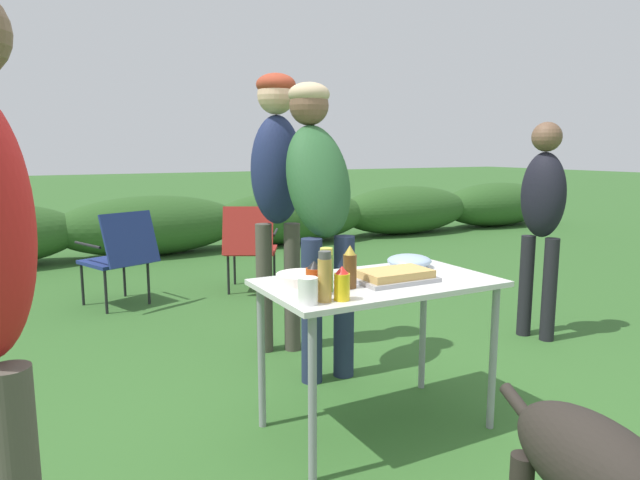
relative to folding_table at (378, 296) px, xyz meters
name	(u,v)px	position (x,y,z in m)	size (l,w,h in m)	color
ground_plane	(376,427)	(0.00, 0.00, -0.66)	(60.00, 60.00, 0.00)	#336028
shrub_hedge	(151,226)	(0.00, 5.20, -0.28)	(14.40, 0.90, 0.76)	#2D5623
folding_table	(378,296)	(0.00, 0.00, 0.00)	(1.10, 0.64, 0.74)	silver
food_tray	(395,276)	(0.06, -0.06, 0.10)	(0.37, 0.23, 0.06)	#9E9EA3
plate_stack	(303,278)	(-0.34, 0.12, 0.10)	(0.25, 0.25, 0.04)	white
mixing_bowl	(409,261)	(0.31, 0.18, 0.11)	(0.23, 0.23, 0.07)	#99B2CC
paper_cup_stack	(308,291)	(-0.48, -0.22, 0.13)	(0.08, 0.08, 0.11)	white
beer_bottle	(350,268)	(-0.19, -0.06, 0.17)	(0.06, 0.06, 0.19)	brown
mustard_bottle	(342,284)	(-0.33, -0.23, 0.14)	(0.07, 0.07, 0.14)	yellow
spice_jar	(325,277)	(-0.40, -0.21, 0.18)	(0.06, 0.06, 0.21)	#B2893D
hot_sauce_bottle	(314,279)	(-0.39, -0.10, 0.15)	(0.07, 0.07, 0.15)	#CC4214
relish_jar	(326,270)	(-0.32, -0.07, 0.17)	(0.06, 0.06, 0.19)	olive
standing_person_in_red_jacket	(319,193)	(0.09, 0.76, 0.43)	(0.40, 0.53, 1.74)	#232D4C
standing_person_in_navy_coat	(277,177)	(0.02, 1.22, 0.51)	(0.40, 0.35, 1.83)	#4C473D
standing_person_in_olive_jacket	(542,209)	(1.77, 0.59, 0.27)	(0.31, 0.37, 1.54)	black
camp_chair_green_behind_table	(250,244)	(0.43, 2.80, -0.20)	(0.68, 0.74, 0.83)	maroon
camp_chair_near_hedge	(120,254)	(-0.74, 2.83, -0.20)	(0.64, 0.72, 0.83)	navy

